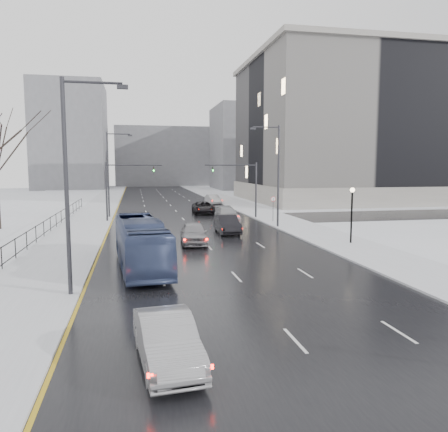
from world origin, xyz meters
TOP-DOWN VIEW (x-y plane):
  - road at (0.00, 60.00)m, footprint 16.00×150.00m
  - cross_road at (0.00, 48.00)m, footprint 130.00×10.00m
  - sidewalk_left at (-10.50, 60.00)m, footprint 5.00×150.00m
  - sidewalk_right at (10.50, 60.00)m, footprint 5.00×150.00m
  - park_strip at (-20.00, 60.00)m, footprint 14.00×150.00m
  - iron_fence at (-13.00, 30.00)m, footprint 0.06×70.00m
  - streetlight_r_mid at (8.17, 40.00)m, footprint 2.95×0.25m
  - streetlight_l_near at (-8.17, 20.00)m, footprint 2.95×0.25m
  - streetlight_l_far at (-8.17, 52.00)m, footprint 2.95×0.25m
  - lamppost_r_mid at (11.00, 30.00)m, footprint 0.36×0.36m
  - mast_signal_right at (7.33, 48.00)m, footprint 6.10×0.33m
  - mast_signal_left at (-7.33, 48.00)m, footprint 6.10×0.33m
  - no_uturn_sign at (9.20, 44.00)m, footprint 0.60×0.06m
  - civic_building at (35.00, 72.00)m, footprint 41.00×31.00m
  - bldg_far_right at (28.00, 115.00)m, footprint 24.00×20.00m
  - bldg_far_left at (-22.00, 125.00)m, footprint 18.00×22.00m
  - bldg_far_center at (4.00, 140.00)m, footprint 30.00×18.00m
  - sedan_left_near at (-4.50, 12.11)m, footprint 2.07×4.78m
  - bus at (-5.08, 25.23)m, footprint 3.36×10.75m
  - sedan_center_near at (-0.95, 32.57)m, footprint 2.35×5.12m
  - sedan_right_near at (2.71, 37.30)m, footprint 1.81×5.04m
  - sedan_right_cross at (3.11, 53.94)m, footprint 2.84×5.71m
  - sedan_right_far at (4.50, 45.86)m, footprint 2.26×5.41m
  - sedan_right_distant at (6.84, 67.67)m, footprint 2.19×4.78m

SIDE VIEW (x-z plane):
  - road at x=0.00m, z-range 0.00..0.04m
  - cross_road at x=0.00m, z-range 0.00..0.04m
  - park_strip at x=-20.00m, z-range 0.00..0.12m
  - sidewalk_left at x=-10.50m, z-range 0.00..0.16m
  - sidewalk_right at x=10.50m, z-range 0.00..0.16m
  - sedan_right_distant at x=6.84m, z-range 0.04..1.56m
  - sedan_left_near at x=-4.50m, z-range 0.04..1.57m
  - sedan_right_cross at x=3.11m, z-range 0.04..1.59m
  - sedan_right_far at x=4.50m, z-range 0.04..1.60m
  - sedan_right_near at x=2.71m, z-range 0.04..1.69m
  - sedan_center_near at x=-0.95m, z-range 0.04..1.74m
  - iron_fence at x=-13.00m, z-range 0.26..1.56m
  - bus at x=-5.08m, z-range 0.04..2.99m
  - no_uturn_sign at x=9.20m, z-range 0.95..3.65m
  - lamppost_r_mid at x=11.00m, z-range 0.80..5.08m
  - mast_signal_right at x=7.33m, z-range 0.86..7.36m
  - mast_signal_left at x=-7.33m, z-range 0.86..7.36m
  - streetlight_r_mid at x=8.17m, z-range 0.62..10.62m
  - streetlight_l_near at x=-8.17m, z-range 0.62..10.62m
  - streetlight_l_far at x=-8.17m, z-range 0.62..10.62m
  - bldg_far_center at x=4.00m, z-range 0.00..18.00m
  - bldg_far_right at x=28.00m, z-range 0.00..22.00m
  - civic_building at x=35.00m, z-range -1.19..23.61m
  - bldg_far_left at x=-22.00m, z-range 0.00..28.00m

